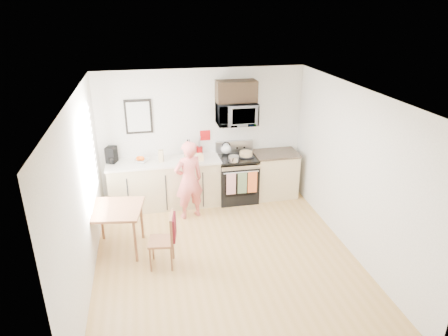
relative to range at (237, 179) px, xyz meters
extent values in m
plane|color=#AA7F41|center=(-0.63, -1.98, -0.44)|extent=(4.60, 4.60, 0.00)
cube|color=beige|center=(-0.63, 0.32, 0.86)|extent=(4.00, 0.04, 2.60)
cube|color=beige|center=(-0.63, -4.28, 0.86)|extent=(4.00, 0.04, 2.60)
cube|color=beige|center=(-2.63, -1.98, 0.86)|extent=(0.04, 4.60, 2.60)
cube|color=beige|center=(1.37, -1.98, 0.86)|extent=(0.04, 4.60, 2.60)
cube|color=white|center=(-0.63, -1.98, 2.16)|extent=(4.00, 4.60, 0.04)
cube|color=white|center=(-2.61, -1.18, 1.11)|extent=(0.02, 1.40, 1.50)
cube|color=white|center=(-2.60, -1.18, 1.11)|extent=(0.01, 1.30, 1.40)
cube|color=tan|center=(-1.43, 0.02, 0.01)|extent=(2.10, 0.60, 0.90)
cube|color=beige|center=(-1.43, 0.02, 0.48)|extent=(2.14, 0.64, 0.04)
cube|color=tan|center=(0.80, 0.02, 0.01)|extent=(0.84, 0.60, 0.90)
cube|color=black|center=(0.80, 0.02, 0.48)|extent=(0.88, 0.64, 0.04)
cube|color=black|center=(0.00, 0.00, -0.05)|extent=(0.76, 0.65, 0.77)
cube|color=black|center=(0.00, -0.32, 0.01)|extent=(0.61, 0.02, 0.45)
cube|color=#B1B2B6|center=(0.00, -0.31, 0.34)|extent=(0.74, 0.02, 0.14)
cylinder|color=#B1B2B6|center=(0.00, -0.36, 0.30)|extent=(0.68, 0.02, 0.02)
cube|color=black|center=(0.00, 0.00, 0.46)|extent=(0.76, 0.65, 0.04)
cube|color=#B1B2B6|center=(0.00, 0.27, 0.60)|extent=(0.76, 0.08, 0.24)
cube|color=silver|center=(-0.20, -0.37, 0.08)|extent=(0.18, 0.02, 0.44)
cube|color=#516A46|center=(0.02, -0.37, 0.08)|extent=(0.18, 0.02, 0.44)
cube|color=#D85F20|center=(0.22, -0.37, 0.08)|extent=(0.18, 0.02, 0.44)
imported|color=#B1B2B6|center=(0.00, 0.10, 1.32)|extent=(0.76, 0.51, 0.42)
cube|color=black|center=(0.00, 0.15, 1.74)|extent=(0.76, 0.35, 0.40)
cube|color=black|center=(-1.83, 0.30, 1.31)|extent=(0.50, 0.03, 0.65)
cube|color=#B9BEB3|center=(-1.83, 0.28, 1.31)|extent=(0.42, 0.01, 0.56)
cube|color=#AD0E11|center=(-0.58, 0.31, 0.86)|extent=(0.20, 0.02, 0.20)
imported|color=#DB443C|center=(-1.02, -0.53, 0.31)|extent=(0.62, 0.49, 1.49)
cube|color=brown|center=(-2.28, -1.38, 0.30)|extent=(0.81, 0.81, 0.04)
cylinder|color=brown|center=(-2.66, -1.66, -0.08)|extent=(0.04, 0.04, 0.72)
cylinder|color=brown|center=(-2.00, -1.76, -0.08)|extent=(0.04, 0.04, 0.72)
cylinder|color=brown|center=(-2.56, -1.00, -0.08)|extent=(0.04, 0.04, 0.72)
cylinder|color=brown|center=(-1.90, -1.10, -0.08)|extent=(0.04, 0.04, 0.72)
cube|color=brown|center=(-1.62, -1.93, -0.01)|extent=(0.42, 0.42, 0.04)
cube|color=brown|center=(-1.45, -1.96, 0.21)|extent=(0.09, 0.37, 0.44)
cube|color=#560E1C|center=(-1.42, -1.97, 0.22)|extent=(0.11, 0.33, 0.37)
cylinder|color=brown|center=(-1.80, -2.06, -0.23)|extent=(0.03, 0.03, 0.40)
cylinder|color=brown|center=(-1.49, -2.11, -0.23)|extent=(0.03, 0.03, 0.40)
cylinder|color=brown|center=(-1.75, -1.76, -0.23)|extent=(0.03, 0.03, 0.40)
cylinder|color=brown|center=(-1.44, -1.80, -0.23)|extent=(0.03, 0.03, 0.40)
cube|color=brown|center=(-0.93, 0.15, 0.62)|extent=(0.18, 0.18, 0.24)
cylinder|color=#AD0E11|center=(-0.71, 0.24, 0.58)|extent=(0.12, 0.12, 0.15)
imported|color=white|center=(-1.84, 0.04, 0.53)|extent=(0.31, 0.31, 0.06)
cube|color=tan|center=(-1.47, 0.01, 0.62)|extent=(0.10, 0.10, 0.23)
cube|color=black|center=(-2.38, 0.15, 0.65)|extent=(0.23, 0.25, 0.30)
cylinder|color=black|center=(-2.38, 0.05, 0.58)|extent=(0.11, 0.11, 0.11)
cube|color=tan|center=(-0.86, -0.09, 0.56)|extent=(0.34, 0.18, 0.12)
cylinder|color=black|center=(0.17, -0.03, 0.50)|extent=(0.31, 0.31, 0.02)
cylinder|color=tan|center=(0.17, -0.03, 0.55)|extent=(0.25, 0.25, 0.08)
sphere|color=white|center=(-0.18, 0.22, 0.59)|extent=(0.19, 0.19, 0.19)
cone|color=white|center=(-0.18, 0.22, 0.69)|extent=(0.06, 0.06, 0.06)
torus|color=black|center=(-0.18, 0.22, 0.65)|extent=(0.17, 0.02, 0.17)
cylinder|color=#B1B2B6|center=(-0.12, -0.23, 0.54)|extent=(0.20, 0.20, 0.10)
cylinder|color=black|center=(-0.17, -0.37, 0.58)|extent=(0.07, 0.18, 0.02)
camera|label=1|loc=(-1.72, -7.09, 3.29)|focal=32.00mm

